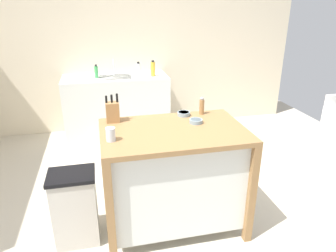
# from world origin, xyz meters

# --- Properties ---
(ground_plane) EXTENTS (6.19, 6.19, 0.00)m
(ground_plane) POSITION_xyz_m (0.00, 0.00, 0.00)
(ground_plane) COLOR #BCB29E
(ground_plane) RESTS_ON ground
(wall_back) EXTENTS (5.19, 0.10, 2.60)m
(wall_back) POSITION_xyz_m (0.00, 2.45, 1.30)
(wall_back) COLOR beige
(wall_back) RESTS_ON ground
(kitchen_island) EXTENTS (1.16, 0.76, 0.91)m
(kitchen_island) POSITION_xyz_m (0.12, -0.02, 0.51)
(kitchen_island) COLOR olive
(kitchen_island) RESTS_ON ground
(knife_block) EXTENTS (0.11, 0.09, 0.24)m
(knife_block) POSITION_xyz_m (-0.34, 0.26, 1.00)
(knife_block) COLOR #9E7042
(knife_block) RESTS_ON kitchen_island
(bowl_stoneware_deep) EXTENTS (0.11, 0.11, 0.03)m
(bowl_stoneware_deep) POSITION_xyz_m (0.28, 0.27, 0.93)
(bowl_stoneware_deep) COLOR gray
(bowl_stoneware_deep) RESTS_ON kitchen_island
(bowl_ceramic_wide) EXTENTS (0.11, 0.11, 0.03)m
(bowl_ceramic_wide) POSITION_xyz_m (0.33, 0.07, 0.93)
(bowl_ceramic_wide) COLOR gray
(bowl_ceramic_wide) RESTS_ON kitchen_island
(drinking_cup) EXTENTS (0.07, 0.07, 0.10)m
(drinking_cup) POSITION_xyz_m (-0.38, -0.13, 0.96)
(drinking_cup) COLOR silver
(drinking_cup) RESTS_ON kitchen_island
(pepper_grinder) EXTENTS (0.04, 0.04, 0.16)m
(pepper_grinder) POSITION_xyz_m (0.45, 0.27, 0.98)
(pepper_grinder) COLOR #9E7042
(pepper_grinder) RESTS_ON kitchen_island
(trash_bin) EXTENTS (0.36, 0.28, 0.63)m
(trash_bin) POSITION_xyz_m (-0.70, -0.06, 0.32)
(trash_bin) COLOR #B7B2A8
(trash_bin) RESTS_ON ground
(sink_counter) EXTENTS (1.46, 0.60, 0.88)m
(sink_counter) POSITION_xyz_m (-0.20, 2.10, 0.44)
(sink_counter) COLOR silver
(sink_counter) RESTS_ON ground
(sink_faucet) EXTENTS (0.02, 0.02, 0.22)m
(sink_faucet) POSITION_xyz_m (-0.20, 2.24, 0.99)
(sink_faucet) COLOR #B7BCC1
(sink_faucet) RESTS_ON sink_counter
(bottle_dish_soap) EXTENTS (0.05, 0.05, 0.18)m
(bottle_dish_soap) POSITION_xyz_m (-0.45, 2.08, 0.96)
(bottle_dish_soap) COLOR green
(bottle_dish_soap) RESTS_ON sink_counter
(bottle_spray_cleaner) EXTENTS (0.06, 0.06, 0.20)m
(bottle_spray_cleaner) POSITION_xyz_m (0.12, 2.06, 0.97)
(bottle_spray_cleaner) COLOR white
(bottle_spray_cleaner) RESTS_ON sink_counter
(bottle_hand_soap) EXTENTS (0.06, 0.06, 0.22)m
(bottle_hand_soap) POSITION_xyz_m (0.32, 2.00, 0.98)
(bottle_hand_soap) COLOR yellow
(bottle_hand_soap) RESTS_ON sink_counter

